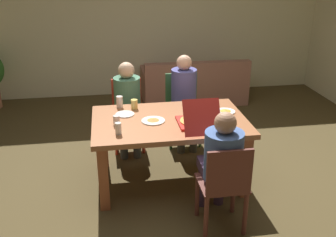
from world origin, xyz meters
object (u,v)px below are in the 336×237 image
chair_1 (128,111)px  plate_2 (153,120)px  plate_3 (226,111)px  couch (193,86)px  chair_0 (224,185)px  plate_0 (205,105)px  person_1 (128,100)px  drinking_glass_3 (116,121)px  drinking_glass_0 (118,128)px  drinking_glass_1 (120,102)px  pizza_box_0 (197,121)px  person_0 (221,158)px  dining_table (169,128)px  chair_2 (182,104)px  person_2 (184,94)px  plate_1 (125,114)px  drinking_glass_2 (134,104)px

chair_1 → plate_2: bearing=-77.7°
chair_1 → plate_2: (0.22, -1.01, 0.27)m
plate_3 → couch: 2.53m
chair_0 → plate_0: (0.13, 1.30, 0.28)m
person_1 → couch: bearing=54.2°
chair_1 → plate_2: 1.07m
drinking_glass_3 → drinking_glass_0: bearing=-87.4°
chair_0 → drinking_glass_1: chair_0 is taller
plate_3 → couch: (0.19, 2.47, -0.50)m
pizza_box_0 → drinking_glass_3: size_ratio=5.23×
chair_0 → person_0: 0.24m
dining_table → drinking_glass_0: drinking_glass_0 is taller
chair_2 → pizza_box_0: 1.27m
chair_2 → person_2: size_ratio=0.77×
plate_3 → dining_table: bearing=-170.6°
chair_0 → person_2: bearing=90.0°
chair_0 → plate_2: bearing=119.4°
chair_0 → person_1: bearing=112.4°
person_1 → drinking_glass_3: bearing=-100.5°
person_0 → plate_1: size_ratio=5.54×
person_1 → drinking_glass_1: (-0.11, -0.39, 0.13)m
person_1 → drinking_glass_2: 0.48m
person_1 → person_2: 0.75m
chair_0 → person_0: person_0 is taller
plate_2 → plate_3: bearing=9.2°
chair_1 → chair_2: (0.75, 0.05, 0.04)m
drinking_glass_0 → drinking_glass_3: bearing=92.6°
plate_0 → plate_3: plate_3 is taller
dining_table → person_1: 0.94m
person_0 → person_2: size_ratio=0.94×
drinking_glass_2 → plate_2: bearing=-67.3°
drinking_glass_0 → drinking_glass_1: (0.05, 0.75, 0.01)m
chair_1 → pizza_box_0: 1.39m
person_0 → person_2: bearing=90.0°
pizza_box_0 → plate_1: pizza_box_0 is taller
chair_2 → plate_2: bearing=-116.5°
chair_2 → drinking_glass_2: chair_2 is taller
dining_table → chair_0: 1.03m
dining_table → chair_0: size_ratio=1.86×
person_2 → drinking_glass_3: 1.33m
dining_table → drinking_glass_0: 0.66m
chair_0 → plate_0: 1.34m
plate_3 → chair_2: bearing=109.1°
pizza_box_0 → drinking_glass_3: bearing=170.6°
person_0 → pizza_box_0: person_0 is taller
plate_1 → drinking_glass_2: (0.12, 0.17, 0.05)m
pizza_box_0 → plate_2: bearing=157.1°
person_0 → chair_1: person_0 is taller
drinking_glass_2 → couch: bearing=61.4°
chair_2 → drinking_glass_3: size_ratio=8.80×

